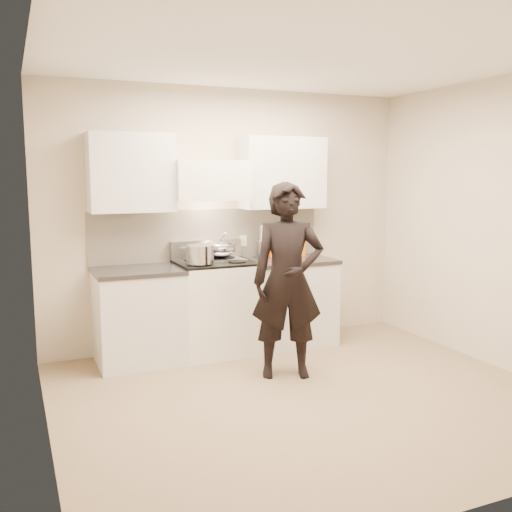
# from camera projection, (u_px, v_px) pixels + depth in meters

# --- Properties ---
(ground_plane) EXTENTS (4.00, 4.00, 0.00)m
(ground_plane) POSITION_uv_depth(u_px,v_px,m) (308.00, 397.00, 4.68)
(ground_plane) COLOR #897054
(room_shell) EXTENTS (4.04, 3.54, 2.70)m
(room_shell) POSITION_uv_depth(u_px,v_px,m) (283.00, 200.00, 4.77)
(room_shell) COLOR beige
(room_shell) RESTS_ON ground
(stove) EXTENTS (0.76, 0.65, 0.96)m
(stove) POSITION_uv_depth(u_px,v_px,m) (215.00, 307.00, 5.79)
(stove) COLOR white
(stove) RESTS_ON ground
(counter_right) EXTENTS (0.92, 0.67, 0.92)m
(counter_right) POSITION_uv_depth(u_px,v_px,m) (288.00, 301.00, 6.11)
(counter_right) COLOR silver
(counter_right) RESTS_ON ground
(counter_left) EXTENTS (0.82, 0.67, 0.92)m
(counter_left) POSITION_uv_depth(u_px,v_px,m) (139.00, 316.00, 5.48)
(counter_left) COLOR silver
(counter_left) RESTS_ON ground
(wok) EXTENTS (0.36, 0.44, 0.29)m
(wok) POSITION_uv_depth(u_px,v_px,m) (219.00, 248.00, 5.87)
(wok) COLOR #B0AFBB
(wok) RESTS_ON stove
(stock_pot) EXTENTS (0.36, 0.34, 0.18)m
(stock_pot) POSITION_uv_depth(u_px,v_px,m) (200.00, 254.00, 5.49)
(stock_pot) COLOR #B0AFBB
(stock_pot) RESTS_ON stove
(utensil_crock) EXTENTS (0.13, 0.13, 0.35)m
(utensil_crock) POSITION_uv_depth(u_px,v_px,m) (262.00, 248.00, 6.10)
(utensil_crock) COLOR #A0A0A0
(utensil_crock) RESTS_ON counter_right
(spice_jar) EXTENTS (0.04, 0.04, 0.10)m
(spice_jar) POSITION_uv_depth(u_px,v_px,m) (271.00, 253.00, 6.16)
(spice_jar) COLOR #E45406
(spice_jar) RESTS_ON counter_right
(oil_glass) EXTENTS (0.09, 0.09, 0.15)m
(oil_glass) POSITION_uv_depth(u_px,v_px,m) (303.00, 249.00, 6.29)
(oil_glass) COLOR #B36115
(oil_glass) RESTS_ON counter_right
(person) EXTENTS (0.74, 0.61, 1.75)m
(person) POSITION_uv_depth(u_px,v_px,m) (288.00, 281.00, 5.06)
(person) COLOR black
(person) RESTS_ON ground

